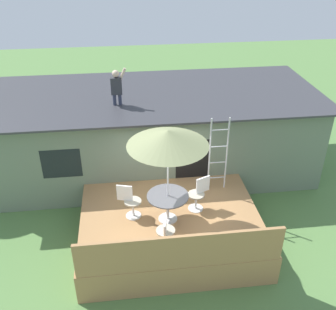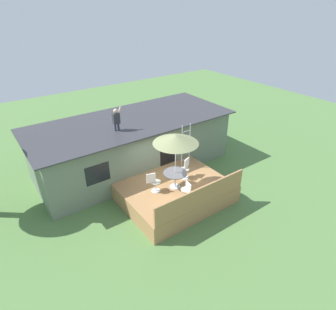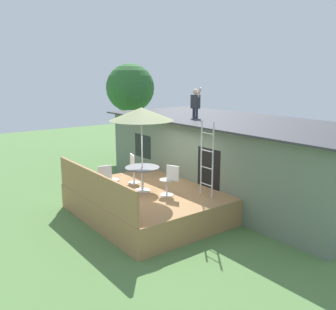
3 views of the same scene
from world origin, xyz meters
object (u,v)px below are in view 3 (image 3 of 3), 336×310
object	(u,v)px
patio_chair_near	(109,181)
step_ladder	(207,159)
patio_umbrella	(141,114)
backyard_tree	(130,89)
patio_table	(142,172)
patio_chair_left	(133,169)
patio_chair_right	(169,181)
person_figure	(196,101)

from	to	relation	value
patio_chair_near	step_ladder	bearing A→B (deg)	-27.50
patio_umbrella	backyard_tree	distance (m)	8.21
patio_table	patio_chair_left	xyz separation A→B (m)	(-0.93, 0.26, -0.13)
patio_table	patio_chair_near	xyz separation A→B (m)	(-0.18, -1.03, -0.13)
patio_chair_right	backyard_tree	distance (m)	9.09
person_figure	patio_chair_right	xyz separation A→B (m)	(1.96, -2.71, -2.07)
person_figure	patio_umbrella	bearing A→B (deg)	-70.23
patio_chair_near	backyard_tree	bearing A→B (deg)	64.17
step_ladder	patio_chair_left	bearing A→B (deg)	-159.01
patio_chair_left	backyard_tree	xyz separation A→B (m)	(-6.22, 3.74, 2.31)
patio_table	patio_chair_right	distance (m)	0.93
patio_chair_right	backyard_tree	size ratio (longest dim) A/B	0.19
patio_umbrella	step_ladder	world-z (taller)	patio_umbrella
patio_chair_left	patio_chair_right	xyz separation A→B (m)	(1.78, 0.10, 0.00)
person_figure	backyard_tree	xyz separation A→B (m)	(-6.05, 0.93, 0.24)
step_ladder	person_figure	xyz separation A→B (m)	(-2.64, 1.86, 1.43)
patio_table	patio_chair_left	bearing A→B (deg)	164.22
patio_table	patio_umbrella	bearing A→B (deg)	180.00
patio_table	patio_umbrella	xyz separation A→B (m)	(-0.00, 0.00, 1.76)
patio_umbrella	backyard_tree	xyz separation A→B (m)	(-7.15, 4.00, 0.42)
patio_chair_left	backyard_tree	bearing A→B (deg)	164.76
patio_chair_left	step_ladder	bearing A→B (deg)	36.77
patio_umbrella	patio_chair_left	distance (m)	2.12
patio_chair_left	patio_chair_near	world-z (taller)	same
patio_chair_right	patio_chair_near	xyz separation A→B (m)	(-1.03, -1.39, 0.00)
backyard_tree	patio_table	bearing A→B (deg)	-29.24
patio_chair_left	backyard_tree	size ratio (longest dim) A/B	0.19
patio_umbrella	patio_chair_left	world-z (taller)	patio_umbrella
patio_table	patio_umbrella	distance (m)	1.76
step_ladder	patio_umbrella	bearing A→B (deg)	-141.73
step_ladder	patio_chair_near	size ratio (longest dim) A/B	2.39
step_ladder	person_figure	size ratio (longest dim) A/B	1.98
patio_table	step_ladder	size ratio (longest dim) A/B	0.47
patio_table	backyard_tree	xyz separation A→B (m)	(-7.15, 4.00, 2.18)
patio_chair_near	patio_chair_left	bearing A→B (deg)	40.25
patio_umbrella	patio_chair_near	size ratio (longest dim) A/B	2.76
person_figure	patio_chair_near	distance (m)	4.69
patio_table	step_ladder	world-z (taller)	step_ladder
patio_umbrella	patio_chair_near	bearing A→B (deg)	-99.99
step_ladder	patio_chair_left	distance (m)	2.72
patio_chair_left	patio_table	bearing A→B (deg)	-0.00
person_figure	patio_chair_left	distance (m)	3.50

